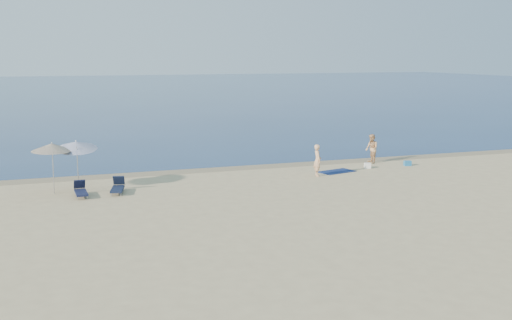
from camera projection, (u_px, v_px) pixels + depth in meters
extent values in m
plane|color=tan|center=(492.00, 273.00, 19.05)|extent=(160.00, 160.00, 0.00)
cube|color=#0C224D|center=(103.00, 91.00, 111.90)|extent=(240.00, 160.00, 0.01)
cube|color=#847254|center=(264.00, 166.00, 37.06)|extent=(240.00, 1.60, 0.00)
imported|color=#E0A97E|center=(317.00, 160.00, 34.01)|extent=(0.51, 0.68, 1.70)
imported|color=tan|center=(372.00, 149.00, 38.04)|extent=(0.72, 0.89, 1.73)
cube|color=#0E1C49|center=(337.00, 172.00, 35.33)|extent=(2.22, 1.60, 0.03)
cube|color=white|center=(367.00, 166.00, 36.41)|extent=(0.42, 0.39, 0.30)
cube|color=#1E69A7|center=(408.00, 163.00, 37.26)|extent=(0.45, 0.36, 0.29)
cylinder|color=silver|center=(78.00, 170.00, 29.93)|extent=(0.08, 0.43, 2.25)
cone|color=white|center=(76.00, 145.00, 30.10)|extent=(2.14, 2.17, 0.67)
sphere|color=silver|center=(76.00, 141.00, 30.06)|extent=(0.06, 0.06, 0.06)
cylinder|color=silver|center=(53.00, 171.00, 29.58)|extent=(0.04, 0.15, 2.24)
cone|color=beige|center=(52.00, 147.00, 29.50)|extent=(1.91, 1.93, 0.44)
sphere|color=silver|center=(52.00, 143.00, 29.47)|extent=(0.07, 0.07, 0.07)
cube|color=#141937|center=(81.00, 193.00, 29.11)|extent=(0.53, 1.40, 0.09)
cube|color=#141937|center=(79.00, 184.00, 29.71)|extent=(0.52, 0.35, 0.45)
cylinder|color=#A5A5AD|center=(86.00, 194.00, 29.19)|extent=(0.03, 0.03, 0.20)
cube|color=#121A31|center=(117.00, 189.00, 29.84)|extent=(0.86, 1.54, 0.10)
cube|color=#121A31|center=(119.00, 180.00, 30.51)|extent=(0.60, 0.47, 0.47)
cylinder|color=#A5A5AD|center=(122.00, 191.00, 29.88)|extent=(0.03, 0.03, 0.21)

